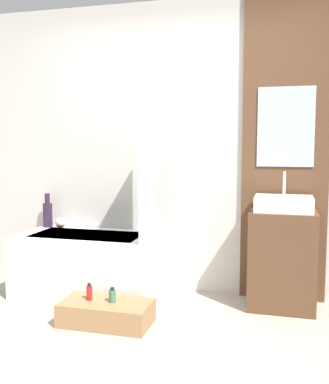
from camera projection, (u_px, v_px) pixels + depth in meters
name	position (u px, v px, depth m)	size (l,w,h in m)	color
ground_plane	(118.00, 369.00, 2.68)	(12.00, 12.00, 0.00)	#A39989
wall_tiled_back	(179.00, 149.00, 4.06)	(4.20, 0.06, 2.60)	beige
wall_wood_accent	(285.00, 148.00, 3.77)	(0.72, 0.04, 2.60)	brown
bathtub	(88.00, 264.00, 3.99)	(1.23, 0.67, 0.54)	white
glass_shower_screen	(147.00, 179.00, 3.67)	(0.01, 0.44, 1.02)	silver
wooden_step_bench	(106.00, 313.00, 3.35)	(0.67, 0.36, 0.17)	#997047
vanity_cabinet	(282.00, 260.00, 3.66)	(0.53, 0.41, 0.80)	brown
sink	(284.00, 204.00, 3.61)	(0.46, 0.33, 0.32)	white
vase_tall_dark	(48.00, 213.00, 4.32)	(0.09, 0.09, 0.33)	#2D1E33
vase_round_light	(61.00, 222.00, 4.28)	(0.10, 0.10, 0.10)	silver
bottle_soap_primary	(89.00, 292.00, 3.37)	(0.04, 0.04, 0.13)	red
bottle_soap_secondary	(112.00, 296.00, 3.32)	(0.05, 0.05, 0.11)	#38704C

